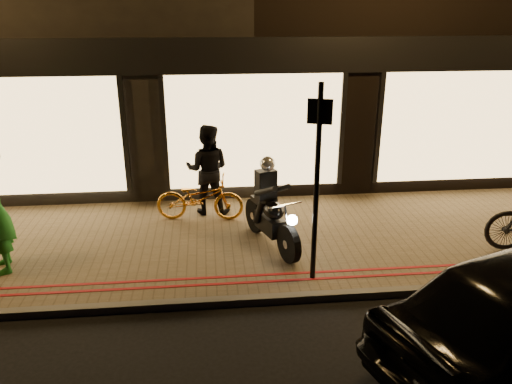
{
  "coord_description": "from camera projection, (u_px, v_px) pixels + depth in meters",
  "views": [
    {
      "loc": [
        -0.99,
        -6.15,
        4.09
      ],
      "look_at": [
        -0.19,
        1.75,
        1.1
      ],
      "focal_mm": 35.0,
      "sensor_mm": 36.0,
      "label": 1
    }
  ],
  "objects": [
    {
      "name": "person_dark",
      "position": [
        208.0,
        170.0,
        9.88
      ],
      "size": [
        0.99,
        0.83,
        1.81
      ],
      "primitive_type": "imported",
      "rotation": [
        0.0,
        0.0,
        2.96
      ],
      "color": "black",
      "rests_on": "sidewalk"
    },
    {
      "name": "bicycle_gold",
      "position": [
        200.0,
        198.0,
        9.69
      ],
      "size": [
        1.75,
        0.79,
        0.89
      ],
      "primitive_type": "imported",
      "rotation": [
        0.0,
        0.0,
        1.45
      ],
      "color": "orange",
      "rests_on": "sidewalk"
    },
    {
      "name": "ground",
      "position": [
        281.0,
        304.0,
        7.27
      ],
      "size": [
        90.0,
        90.0,
        0.0
      ],
      "primitive_type": "plane",
      "color": "black",
      "rests_on": "ground"
    },
    {
      "name": "motorcycle",
      "position": [
        270.0,
        212.0,
        8.6
      ],
      "size": [
        0.83,
        1.87,
        1.59
      ],
      "rotation": [
        0.0,
        0.0,
        0.33
      ],
      "color": "black",
      "rests_on": "sidewalk"
    },
    {
      "name": "red_kerb_lines",
      "position": [
        276.0,
        278.0,
        7.74
      ],
      "size": [
        50.0,
        0.26,
        0.01
      ],
      "color": "maroon",
      "rests_on": "sidewalk"
    },
    {
      "name": "sign_post",
      "position": [
        317.0,
        175.0,
        7.15
      ],
      "size": [
        0.34,
        0.15,
        3.0
      ],
      "rotation": [
        0.0,
        0.0,
        -0.35
      ],
      "color": "black",
      "rests_on": "sidewalk"
    },
    {
      "name": "kerb_stone",
      "position": [
        281.0,
        299.0,
        7.29
      ],
      "size": [
        50.0,
        0.14,
        0.12
      ],
      "primitive_type": "cube",
      "color": "#59544C",
      "rests_on": "ground"
    },
    {
      "name": "sidewalk",
      "position": [
        265.0,
        240.0,
        9.11
      ],
      "size": [
        50.0,
        4.0,
        0.12
      ],
      "primitive_type": "cube",
      "color": "brown",
      "rests_on": "ground"
    }
  ]
}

